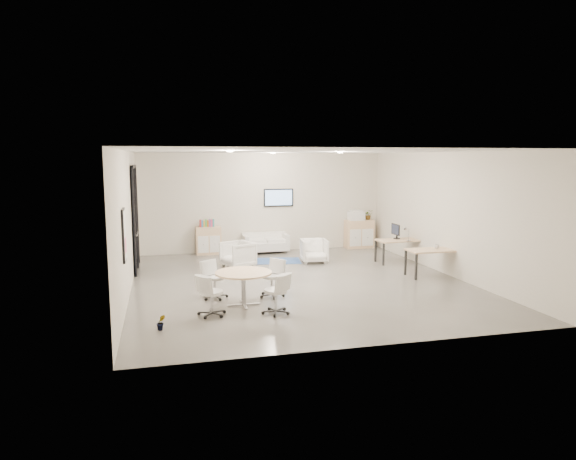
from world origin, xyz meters
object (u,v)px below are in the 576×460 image
(sideboard_right, at_px, (359,234))
(sideboard_left, at_px, (208,241))
(loveseat, at_px, (265,243))
(armchair_right, at_px, (314,250))
(round_table, at_px, (243,276))
(desk_front, at_px, (433,252))
(desk_rear, at_px, (399,242))
(armchair_left, at_px, (238,253))

(sideboard_right, bearing_deg, sideboard_left, 179.70)
(sideboard_right, xyz_separation_m, loveseat, (-3.29, -0.11, -0.18))
(sideboard_left, xyz_separation_m, sideboard_right, (5.10, -0.03, 0.04))
(sideboard_right, bearing_deg, armchair_right, -137.50)
(sideboard_right, xyz_separation_m, round_table, (-4.92, -5.93, 0.15))
(sideboard_left, relative_size, loveseat, 0.60)
(loveseat, xyz_separation_m, desk_front, (3.55, -4.34, 0.34))
(loveseat, height_order, armchair_right, armchair_right)
(sideboard_right, xyz_separation_m, desk_front, (0.26, -4.45, 0.16))
(sideboard_right, height_order, desk_rear, sideboard_right)
(sideboard_left, height_order, round_table, sideboard_left)
(sideboard_left, xyz_separation_m, armchair_right, (2.88, -2.05, -0.06))
(sideboard_right, distance_m, desk_rear, 2.64)
(armchair_left, height_order, armchair_right, armchair_left)
(armchair_left, bearing_deg, sideboard_left, 172.41)
(sideboard_right, bearing_deg, armchair_left, -154.36)
(armchair_right, height_order, round_table, armchair_right)
(sideboard_left, height_order, sideboard_right, sideboard_right)
(sideboard_left, xyz_separation_m, loveseat, (1.81, -0.14, -0.14))
(desk_front, bearing_deg, sideboard_left, 140.05)
(sideboard_left, bearing_deg, sideboard_right, -0.30)
(armchair_right, distance_m, desk_front, 3.48)
(armchair_left, distance_m, round_table, 3.81)
(armchair_left, relative_size, desk_front, 0.59)
(desk_rear, bearing_deg, sideboard_right, 90.00)
(loveseat, relative_size, round_table, 1.25)
(desk_front, bearing_deg, desk_rear, 92.20)
(loveseat, distance_m, round_table, 6.05)
(desk_rear, xyz_separation_m, desk_front, (0.07, -1.82, 0.02))
(sideboard_left, xyz_separation_m, armchair_left, (0.61, -2.18, -0.04))
(sideboard_right, relative_size, round_table, 0.81)
(loveseat, xyz_separation_m, armchair_right, (1.08, -1.92, 0.09))
(armchair_right, bearing_deg, desk_front, -37.80)
(sideboard_left, distance_m, desk_rear, 5.92)
(armchair_left, distance_m, desk_rear, 4.70)
(armchair_left, height_order, round_table, armchair_left)
(round_table, bearing_deg, armchair_right, 55.25)
(armchair_left, bearing_deg, loveseat, 126.39)
(sideboard_left, bearing_deg, desk_front, -39.90)
(sideboard_left, height_order, armchair_right, sideboard_left)
(armchair_left, xyz_separation_m, armchair_right, (2.27, 0.12, -0.02))
(sideboard_left, bearing_deg, armchair_left, -74.28)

